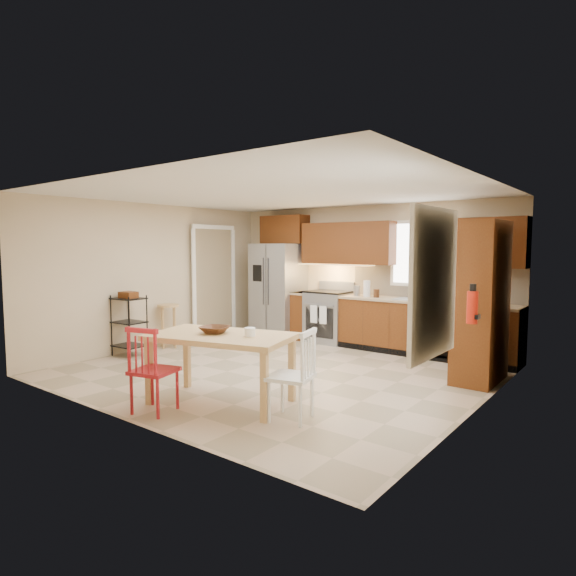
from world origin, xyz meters
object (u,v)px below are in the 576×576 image
(table_jar, at_px, (250,334))
(table_bowl, at_px, (215,334))
(bar_stool, at_px, (169,326))
(utility_cart, at_px, (129,325))
(chair_white, at_px, (291,375))
(range_stove, at_px, (329,317))
(refrigerator, at_px, (278,290))
(fire_extinguisher, at_px, (472,307))
(soap_bottle, at_px, (435,296))
(chair_red, at_px, (154,369))
(pantry, at_px, (481,302))
(dining_table, at_px, (221,369))

(table_jar, bearing_deg, table_bowl, -167.47)
(bar_stool, xyz_separation_m, utility_cart, (0.00, -0.79, 0.11))
(chair_white, bearing_deg, table_bowl, 77.86)
(range_stove, bearing_deg, refrigerator, -177.01)
(chair_white, height_order, table_bowl, chair_white)
(fire_extinguisher, distance_m, bar_stool, 5.18)
(refrigerator, distance_m, chair_white, 4.70)
(fire_extinguisher, xyz_separation_m, bar_stool, (-5.13, -0.10, -0.72))
(soap_bottle, relative_size, fire_extinguisher, 0.53)
(chair_red, bearing_deg, refrigerator, 97.14)
(refrigerator, height_order, bar_stool, refrigerator)
(pantry, xyz_separation_m, table_jar, (-1.71, -2.60, -0.24))
(dining_table, xyz_separation_m, chair_white, (0.95, 0.05, 0.08))
(refrigerator, distance_m, range_stove, 1.24)
(table_bowl, bearing_deg, dining_table, 0.00)
(refrigerator, height_order, range_stove, refrigerator)
(range_stove, relative_size, table_bowl, 2.86)
(range_stove, height_order, table_bowl, range_stove)
(refrigerator, bearing_deg, table_bowl, -61.36)
(bar_stool, bearing_deg, table_jar, -21.30)
(refrigerator, distance_m, utility_cart, 3.00)
(dining_table, bearing_deg, pantry, 37.81)
(chair_red, xyz_separation_m, utility_cart, (-2.53, 1.41, 0.03))
(chair_white, bearing_deg, dining_table, 78.15)
(table_bowl, relative_size, utility_cart, 0.33)
(range_stove, distance_m, pantry, 3.19)
(pantry, bearing_deg, chair_white, -112.67)
(chair_white, xyz_separation_m, bar_stool, (-3.83, 1.50, -0.09))
(dining_table, height_order, chair_white, chair_white)
(soap_bottle, height_order, chair_white, soap_bottle)
(range_stove, distance_m, table_bowl, 3.78)
(soap_bottle, height_order, table_bowl, soap_bottle)
(pantry, relative_size, chair_white, 2.25)
(soap_bottle, height_order, bar_stool, soap_bottle)
(chair_red, xyz_separation_m, table_bowl, (0.25, 0.65, 0.32))
(refrigerator, distance_m, pantry, 4.23)
(refrigerator, bearing_deg, fire_extinguisher, -24.52)
(soap_bottle, bearing_deg, chair_red, -108.92)
(table_bowl, height_order, bar_stool, table_bowl)
(pantry, distance_m, table_jar, 3.12)
(refrigerator, distance_m, bar_stool, 2.28)
(dining_table, relative_size, table_jar, 11.52)
(refrigerator, xyz_separation_m, table_bowl, (1.98, -3.62, -0.13))
(refrigerator, height_order, utility_cart, refrigerator)
(fire_extinguisher, relative_size, chair_white, 0.39)
(refrigerator, xyz_separation_m, chair_white, (3.03, -3.57, -0.44))
(dining_table, distance_m, bar_stool, 3.27)
(pantry, bearing_deg, fire_extinguisher, -79.22)
(table_bowl, bearing_deg, soap_bottle, 71.49)
(refrigerator, relative_size, fire_extinguisher, 5.06)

